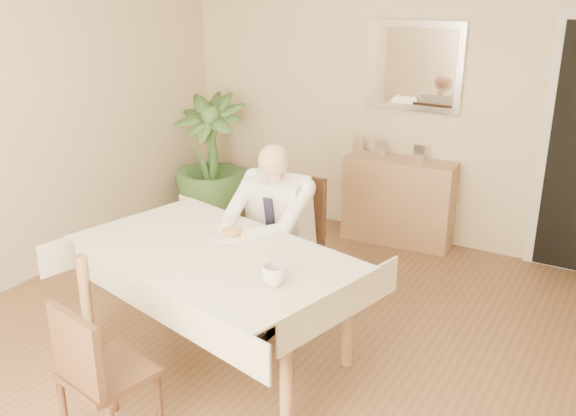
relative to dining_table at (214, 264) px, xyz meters
The scene contains 16 objects.
room 0.69m from the dining_table, ahead, with size 5.00×5.02×2.60m.
mirror 2.68m from the dining_table, 83.95° to the left, with size 0.86×0.04×0.76m.
dining_table is the anchor object (origin of this frame).
chair_far 0.90m from the dining_table, 90.00° to the left, with size 0.46×0.46×0.96m.
chair_near 0.96m from the dining_table, 91.99° to the right, with size 0.46×0.46×0.83m.
seated_man 0.59m from the dining_table, 90.00° to the left, with size 0.48×0.72×1.24m.
plate 0.26m from the dining_table, 97.88° to the left, with size 0.26×0.26×0.02m, color white.
food 0.27m from the dining_table, 97.88° to the left, with size 0.14×0.14×0.06m, color olive.
knife 0.21m from the dining_table, 88.09° to the left, with size 0.01×0.01×0.13m, color silver.
fork 0.23m from the dining_table, 111.81° to the left, with size 0.01×0.01×0.13m, color silver.
coffee_mug 0.59m from the dining_table, 18.92° to the right, with size 0.13×0.13×0.10m, color white.
sideboard 2.40m from the dining_table, 83.57° to the left, with size 0.96×0.33×0.77m, color #9D754F.
photo_frame_left 2.45m from the dining_table, 94.17° to the left, with size 0.10×0.02×0.14m, color silver.
photo_frame_center 2.40m from the dining_table, 88.73° to the left, with size 0.10×0.02×0.14m, color silver.
photo_frame_right 2.45m from the dining_table, 80.32° to the left, with size 0.10×0.02×0.14m, color silver.
potted_palm 2.45m from the dining_table, 127.61° to the left, with size 0.69×0.69×1.23m, color #345A29.
Camera 1 is at (1.86, -2.81, 2.31)m, focal length 40.00 mm.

